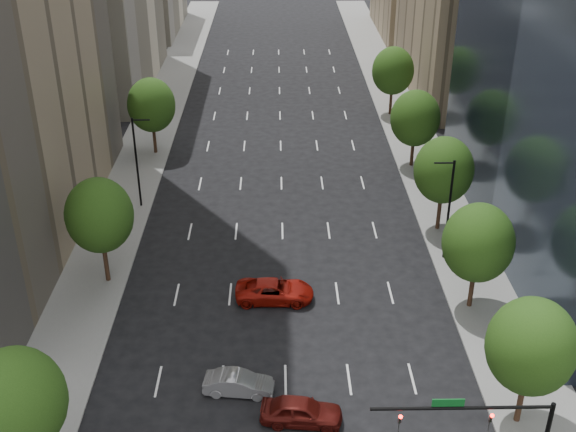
{
  "coord_description": "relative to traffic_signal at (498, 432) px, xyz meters",
  "views": [
    {
      "loc": [
        -0.46,
        3.67,
        31.59
      ],
      "look_at": [
        0.3,
        47.85,
        8.0
      ],
      "focal_mm": 44.71,
      "sensor_mm": 36.0,
      "label": 1
    }
  ],
  "objects": [
    {
      "name": "sidewalk_left",
      "position": [
        -26.03,
        30.0,
        -5.1
      ],
      "size": [
        6.0,
        200.0,
        0.15
      ],
      "primitive_type": "cube",
      "color": "slate",
      "rests_on": "ground"
    },
    {
      "name": "sidewalk_right",
      "position": [
        4.97,
        30.0,
        -5.1
      ],
      "size": [
        6.0,
        200.0,
        0.15
      ],
      "primitive_type": "cube",
      "color": "slate",
      "rests_on": "ground"
    },
    {
      "name": "tree_right_1",
      "position": [
        3.47,
        6.0,
        0.58
      ],
      "size": [
        5.2,
        5.2,
        8.75
      ],
      "color": "#382316",
      "rests_on": "ground"
    },
    {
      "name": "tree_right_2",
      "position": [
        3.47,
        18.0,
        0.43
      ],
      "size": [
        5.2,
        5.2,
        8.61
      ],
      "color": "#382316",
      "rests_on": "ground"
    },
    {
      "name": "tree_right_3",
      "position": [
        3.47,
        30.0,
        0.72
      ],
      "size": [
        5.2,
        5.2,
        8.89
      ],
      "color": "#382316",
      "rests_on": "ground"
    },
    {
      "name": "tree_right_4",
      "position": [
        3.47,
        44.0,
        0.29
      ],
      "size": [
        5.2,
        5.2,
        8.46
      ],
      "color": "#382316",
      "rests_on": "ground"
    },
    {
      "name": "tree_right_5",
      "position": [
        3.47,
        60.0,
        0.58
      ],
      "size": [
        5.2,
        5.2,
        8.75
      ],
      "color": "#382316",
      "rests_on": "ground"
    },
    {
      "name": "tree_left_0",
      "position": [
        -24.53,
        2.0,
        0.58
      ],
      "size": [
        5.2,
        5.2,
        8.75
      ],
      "color": "#382316",
      "rests_on": "ground"
    },
    {
      "name": "tree_left_1",
      "position": [
        -24.53,
        22.0,
        0.79
      ],
      "size": [
        5.2,
        5.2,
        8.97
      ],
      "color": "#382316",
      "rests_on": "ground"
    },
    {
      "name": "tree_left_2",
      "position": [
        -24.53,
        48.0,
        0.5
      ],
      "size": [
        5.2,
        5.2,
        8.68
      ],
      "color": "#382316",
      "rests_on": "ground"
    },
    {
      "name": "streetlight_rn",
      "position": [
        2.91,
        25.0,
        -0.33
      ],
      "size": [
        1.7,
        0.2,
        9.0
      ],
      "color": "black",
      "rests_on": "ground"
    },
    {
      "name": "streetlight_ln",
      "position": [
        -23.96,
        35.0,
        -0.33
      ],
      "size": [
        1.7,
        0.2,
        9.0
      ],
      "color": "black",
      "rests_on": "ground"
    },
    {
      "name": "traffic_signal",
      "position": [
        0.0,
        0.0,
        0.0
      ],
      "size": [
        9.12,
        0.4,
        7.38
      ],
      "color": "black",
      "rests_on": "ground"
    },
    {
      "name": "car_maroon",
      "position": [
        -9.62,
        6.22,
        -4.33
      ],
      "size": [
        5.16,
        2.55,
        1.69
      ],
      "primitive_type": "imported",
      "rotation": [
        0.0,
        0.0,
        1.46
      ],
      "color": "#4D100C",
      "rests_on": "ground"
    },
    {
      "name": "car_silver",
      "position": [
        -13.53,
        8.87,
        -4.44
      ],
      "size": [
        4.61,
        2.06,
        1.47
      ],
      "primitive_type": "imported",
      "rotation": [
        0.0,
        0.0,
        1.46
      ],
      "color": "gray",
      "rests_on": "ground"
    },
    {
      "name": "car_red_far",
      "position": [
        -11.23,
        19.19,
        -4.34
      ],
      "size": [
        6.03,
        2.91,
        1.66
      ],
      "primitive_type": "imported",
      "rotation": [
        0.0,
        0.0,
        1.54
      ],
      "color": "maroon",
      "rests_on": "ground"
    }
  ]
}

